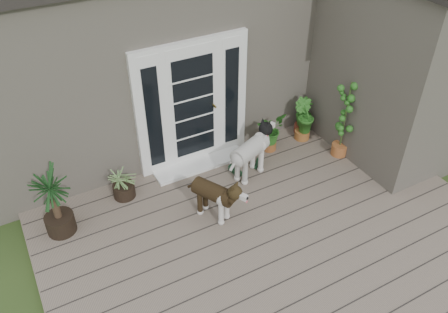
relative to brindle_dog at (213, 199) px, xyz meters
name	(u,v)px	position (x,y,z in m)	size (l,w,h in m)	color
deck	(276,241)	(0.56, -0.82, -0.40)	(6.20, 4.60, 0.12)	#6B5B4C
house_main	(154,36)	(0.56, 3.43, 1.09)	(7.40, 4.00, 3.10)	#665E54
house_wing	(394,70)	(3.46, 0.28, 1.09)	(1.60, 2.40, 3.10)	#665E54
door_unit	(193,105)	(0.36, 1.38, 0.73)	(1.90, 0.14, 2.15)	white
door_step	(200,164)	(0.36, 1.18, -0.32)	(1.60, 0.40, 0.05)	white
brindle_dog	(213,199)	(0.00, 0.00, 0.00)	(0.35, 0.82, 0.68)	#322312
white_dog	(250,157)	(0.95, 0.56, 0.04)	(0.39, 0.91, 0.76)	white
spider_plant	(123,181)	(-1.01, 1.04, -0.04)	(0.56, 0.56, 0.60)	#95B971
yucca	(54,202)	(-2.04, 0.77, 0.22)	(0.77, 0.77, 1.12)	black
herb_a	(270,134)	(1.63, 1.01, -0.03)	(0.49, 0.49, 0.62)	#24641C
herb_b	(303,125)	(2.34, 1.01, -0.05)	(0.39, 0.39, 0.59)	#19581C
herb_c	(303,119)	(2.47, 1.18, -0.07)	(0.35, 0.35, 0.54)	#164D16
sapling	(345,119)	(2.61, 0.31, 0.39)	(0.43, 0.43, 1.45)	#1D5719
clog_left	(235,170)	(0.78, 0.72, -0.29)	(0.14, 0.31, 0.09)	black
clog_right	(259,163)	(1.22, 0.70, -0.30)	(0.13, 0.28, 0.08)	#153620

